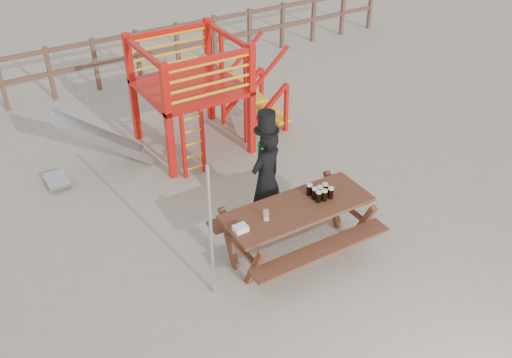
# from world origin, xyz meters

# --- Properties ---
(ground) EXTENTS (60.00, 60.00, 0.00)m
(ground) POSITION_xyz_m (0.00, 0.00, 0.00)
(ground) COLOR tan
(ground) RESTS_ON ground
(back_fence) EXTENTS (15.09, 0.09, 1.20)m
(back_fence) POSITION_xyz_m (0.00, 7.00, 0.74)
(back_fence) COLOR brown
(back_fence) RESTS_ON ground
(playground_fort) EXTENTS (4.71, 1.84, 2.10)m
(playground_fort) POSITION_xyz_m (0.12, 3.58, 1.07)
(playground_fort) COLOR red
(playground_fort) RESTS_ON ground
(picnic_table) EXTENTS (2.14, 1.49, 0.82)m
(picnic_table) POSITION_xyz_m (0.06, 0.03, 0.52)
(picnic_table) COLOR brown
(picnic_table) RESTS_ON ground
(man_with_hat) EXTENTS (0.67, 0.53, 1.91)m
(man_with_hat) POSITION_xyz_m (0.07, 0.85, 0.86)
(man_with_hat) COLOR black
(man_with_hat) RESTS_ON ground
(metal_pole) EXTENTS (0.04, 0.04, 2.00)m
(metal_pole) POSITION_xyz_m (-1.33, -0.06, 1.00)
(metal_pole) COLOR #B2B2B7
(metal_pole) RESTS_ON ground
(parasol_base) EXTENTS (0.49, 0.49, 0.21)m
(parasol_base) POSITION_xyz_m (1.56, 0.65, 0.06)
(parasol_base) COLOR #323337
(parasol_base) RESTS_ON ground
(paper_bag) EXTENTS (0.18, 0.14, 0.08)m
(paper_bag) POSITION_xyz_m (-0.88, -0.02, 0.86)
(paper_bag) COLOR white
(paper_bag) RESTS_ON picnic_table
(stout_pints) EXTENTS (0.29, 0.30, 0.17)m
(stout_pints) POSITION_xyz_m (0.44, 0.04, 0.91)
(stout_pints) COLOR black
(stout_pints) RESTS_ON picnic_table
(empty_glasses) EXTENTS (0.08, 0.08, 0.15)m
(empty_glasses) POSITION_xyz_m (-0.47, 0.00, 0.89)
(empty_glasses) COLOR silver
(empty_glasses) RESTS_ON picnic_table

